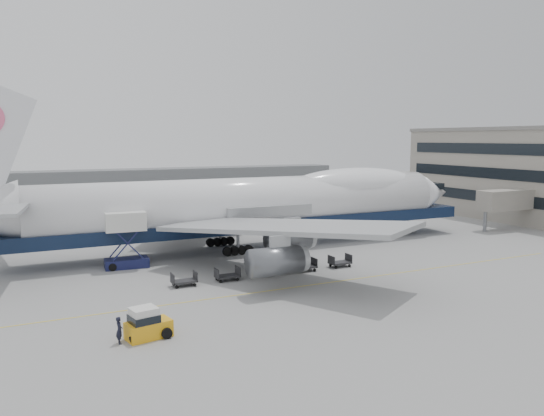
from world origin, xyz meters
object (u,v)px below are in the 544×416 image
baggage_tug (147,324)px  ground_worker (119,330)px  airliner (256,203)px  catering_truck (126,236)px

baggage_tug → ground_worker: 1.88m
airliner → baggage_tug: bearing=-127.9°
airliner → ground_worker: 32.93m
baggage_tug → ground_worker: baggage_tug is taller
airliner → ground_worker: airliner is taller
catering_truck → ground_worker: (-4.45, -21.36, -2.49)m
catering_truck → ground_worker: bearing=-98.1°
catering_truck → baggage_tug: 21.48m
ground_worker → airliner: bearing=-41.0°
baggage_tug → catering_truck: bearing=72.4°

